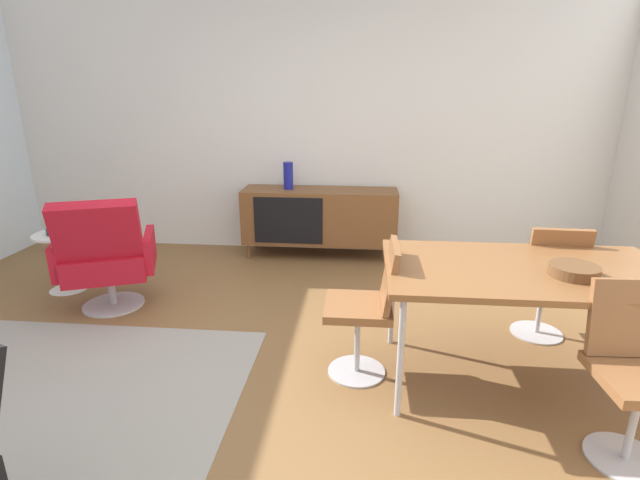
{
  "coord_description": "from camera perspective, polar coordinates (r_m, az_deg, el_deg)",
  "views": [
    {
      "loc": [
        0.64,
        -2.45,
        1.69
      ],
      "look_at": [
        0.37,
        0.41,
        0.78
      ],
      "focal_mm": 26.36,
      "sensor_mm": 36.0,
      "label": 1
    }
  ],
  "objects": [
    {
      "name": "vase_cobalt",
      "position": [
        4.89,
        -3.88,
        7.8
      ],
      "size": [
        0.1,
        0.1,
        0.28
      ],
      "color": "navy",
      "rests_on": "sideboard"
    },
    {
      "name": "dining_table",
      "position": [
        2.92,
        23.8,
        -3.84
      ],
      "size": [
        1.6,
        0.9,
        0.74
      ],
      "color": "brown",
      "rests_on": "ground_plane"
    },
    {
      "name": "area_rug",
      "position": [
        3.27,
        -29.92,
        -16.05
      ],
      "size": [
        2.2,
        1.7,
        0.01
      ],
      "primitive_type": "cube",
      "color": "gray",
      "rests_on": "ground_plane"
    },
    {
      "name": "wooden_bowl_on_table",
      "position": [
        2.88,
        28.46,
        -3.28
      ],
      "size": [
        0.26,
        0.26,
        0.06
      ],
      "primitive_type": "cylinder",
      "color": "brown",
      "rests_on": "dining_table"
    },
    {
      "name": "dining_chair_back_right",
      "position": [
        3.61,
        25.97,
        -4.04
      ],
      "size": [
        0.41,
        0.44,
        0.86
      ],
      "color": "brown",
      "rests_on": "ground_plane"
    },
    {
      "name": "fruit_bowl",
      "position": [
        4.62,
        -29.15,
        1.14
      ],
      "size": [
        0.2,
        0.2,
        0.11
      ],
      "color": "#262628",
      "rests_on": "side_table_round"
    },
    {
      "name": "dining_chair_near_window",
      "position": [
        2.86,
        5.91,
        -7.8
      ],
      "size": [
        0.43,
        0.4,
        0.86
      ],
      "color": "brown",
      "rests_on": "ground_plane"
    },
    {
      "name": "lounge_chair_red",
      "position": [
        4.05,
        -24.64,
        -1.62
      ],
      "size": [
        0.85,
        0.83,
        0.95
      ],
      "color": "red",
      "rests_on": "ground_plane"
    },
    {
      "name": "wall_back",
      "position": [
        5.1,
        -1.86,
        14.37
      ],
      "size": [
        6.8,
        0.12,
        2.8
      ],
      "primitive_type": "cube",
      "color": "silver",
      "rests_on": "ground_plane"
    },
    {
      "name": "dining_chair_front_right",
      "position": [
        2.69,
        34.05,
        -12.72
      ],
      "size": [
        0.42,
        0.44,
        0.86
      ],
      "color": "brown",
      "rests_on": "ground_plane"
    },
    {
      "name": "sideboard",
      "position": [
        4.93,
        -0.05,
        2.95
      ],
      "size": [
        1.6,
        0.45,
        0.72
      ],
      "color": "brown",
      "rests_on": "ground_plane"
    },
    {
      "name": "side_table_round",
      "position": [
        4.68,
        -28.72,
        -1.62
      ],
      "size": [
        0.44,
        0.44,
        0.52
      ],
      "color": "white",
      "rests_on": "ground_plane"
    },
    {
      "name": "ground_plane",
      "position": [
        3.05,
        -7.97,
        -16.3
      ],
      "size": [
        8.32,
        8.32,
        0.0
      ],
      "primitive_type": "plane",
      "color": "brown"
    }
  ]
}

